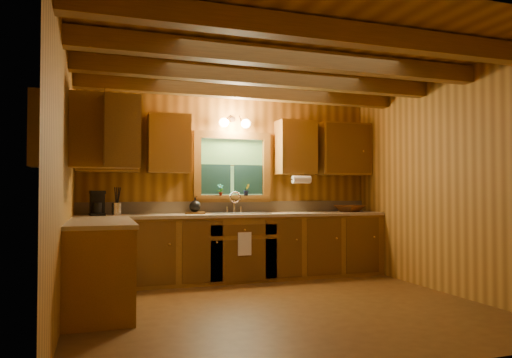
{
  "coord_description": "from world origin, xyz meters",
  "views": [
    {
      "loc": [
        -1.8,
        -4.62,
        1.19
      ],
      "look_at": [
        0.0,
        0.8,
        1.35
      ],
      "focal_mm": 33.2,
      "sensor_mm": 36.0,
      "label": 1
    }
  ],
  "objects": [
    {
      "name": "room",
      "position": [
        0.0,
        0.0,
        1.3
      ],
      "size": [
        4.2,
        4.2,
        4.2
      ],
      "color": "#553614",
      "rests_on": "ground"
    },
    {
      "name": "ceiling_beams",
      "position": [
        0.0,
        0.0,
        2.49
      ],
      "size": [
        4.2,
        2.54,
        0.18
      ],
      "color": "brown",
      "rests_on": "room"
    },
    {
      "name": "base_cabinets",
      "position": [
        -0.49,
        1.28,
        0.43
      ],
      "size": [
        4.2,
        2.22,
        0.86
      ],
      "color": "brown",
      "rests_on": "ground"
    },
    {
      "name": "countertop",
      "position": [
        -0.48,
        1.29,
        0.88
      ],
      "size": [
        4.2,
        2.24,
        0.04
      ],
      "color": "tan",
      "rests_on": "base_cabinets"
    },
    {
      "name": "backsplash",
      "position": [
        0.0,
        1.89,
        0.98
      ],
      "size": [
        4.2,
        0.02,
        0.16
      ],
      "primitive_type": "cube",
      "color": "tan",
      "rests_on": "room"
    },
    {
      "name": "dishwasher_panel",
      "position": [
        -1.47,
        0.68,
        0.43
      ],
      "size": [
        0.02,
        0.6,
        0.8
      ],
      "primitive_type": "cube",
      "color": "white",
      "rests_on": "base_cabinets"
    },
    {
      "name": "upper_cabinets",
      "position": [
        -0.56,
        1.42,
        1.84
      ],
      "size": [
        4.19,
        1.77,
        0.78
      ],
      "color": "brown",
      "rests_on": "room"
    },
    {
      "name": "window",
      "position": [
        0.0,
        1.87,
        1.53
      ],
      "size": [
        1.12,
        0.08,
        1.0
      ],
      "color": "brown",
      "rests_on": "room"
    },
    {
      "name": "window_sill",
      "position": [
        0.0,
        1.82,
        1.12
      ],
      "size": [
        1.06,
        0.14,
        0.04
      ],
      "primitive_type": "cube",
      "color": "brown",
      "rests_on": "room"
    },
    {
      "name": "wall_sconce",
      "position": [
        0.0,
        1.75,
        2.16
      ],
      "size": [
        0.45,
        0.21,
        0.17
      ],
      "color": "black",
      "rests_on": "room"
    },
    {
      "name": "paper_towel_roll",
      "position": [
        0.92,
        1.53,
        1.37
      ],
      "size": [
        0.27,
        0.11,
        0.11
      ],
      "primitive_type": "cylinder",
      "rotation": [
        0.0,
        1.57,
        0.0
      ],
      "color": "white",
      "rests_on": "upper_cabinets"
    },
    {
      "name": "dish_towel",
      "position": [
        0.0,
        1.26,
        0.52
      ],
      "size": [
        0.18,
        0.01,
        0.3
      ],
      "primitive_type": "cube",
      "color": "white",
      "rests_on": "base_cabinets"
    },
    {
      "name": "sink",
      "position": [
        0.0,
        1.6,
        0.86
      ],
      "size": [
        0.82,
        0.48,
        0.43
      ],
      "color": "silver",
      "rests_on": "countertop"
    },
    {
      "name": "coffee_maker",
      "position": [
        -1.82,
        1.61,
        1.05
      ],
      "size": [
        0.17,
        0.22,
        0.31
      ],
      "rotation": [
        0.0,
        0.0,
        0.16
      ],
      "color": "black",
      "rests_on": "countertop"
    },
    {
      "name": "utensil_crock",
      "position": [
        -1.59,
        1.64,
        0.99
      ],
      "size": [
        0.13,
        0.13,
        0.35
      ],
      "rotation": [
        0.0,
        0.0,
        -0.08
      ],
      "color": "silver",
      "rests_on": "countertop"
    },
    {
      "name": "cutting_board",
      "position": [
        -0.57,
        1.67,
        0.91
      ],
      "size": [
        0.29,
        0.23,
        0.02
      ],
      "primitive_type": "cube",
      "rotation": [
        0.0,
        0.0,
        -0.15
      ],
      "color": "#5A3813",
      "rests_on": "countertop"
    },
    {
      "name": "teakettle",
      "position": [
        -0.57,
        1.67,
        1.0
      ],
      "size": [
        0.15,
        0.15,
        0.2
      ],
      "rotation": [
        0.0,
        0.0,
        0.35
      ],
      "color": "black",
      "rests_on": "cutting_board"
    },
    {
      "name": "wicker_basket",
      "position": [
        1.71,
        1.57,
        0.95
      ],
      "size": [
        0.53,
        0.53,
        0.1
      ],
      "primitive_type": "imported",
      "rotation": [
        0.0,
        0.0,
        0.39
      ],
      "color": "#48230C",
      "rests_on": "countertop"
    },
    {
      "name": "potted_plant_left",
      "position": [
        -0.19,
        1.8,
        1.22
      ],
      "size": [
        0.09,
        0.06,
        0.17
      ],
      "primitive_type": "imported",
      "rotation": [
        0.0,
        0.0,
        -0.04
      ],
      "color": "#5A3813",
      "rests_on": "window_sill"
    },
    {
      "name": "potted_plant_right",
      "position": [
        0.19,
        1.81,
        1.23
      ],
      "size": [
        0.11,
        0.1,
        0.17
      ],
      "primitive_type": "imported",
      "rotation": [
        0.0,
        0.0,
        0.28
      ],
      "color": "#5A3813",
      "rests_on": "window_sill"
    }
  ]
}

